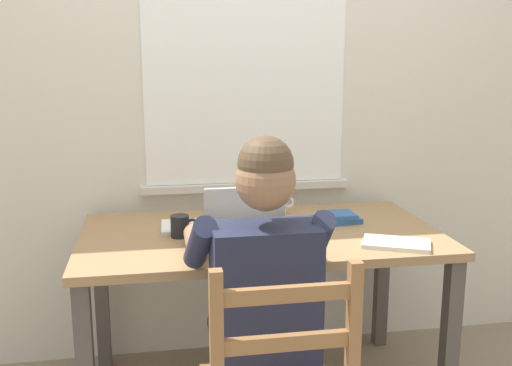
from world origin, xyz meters
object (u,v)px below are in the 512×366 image
at_px(desk, 260,252).
at_px(coffee_mug_white, 278,204).
at_px(seated_person, 259,294).
at_px(coffee_mug_dark, 181,226).
at_px(computer_mouse, 314,245).
at_px(laptop, 249,233).
at_px(book_stack_main, 336,218).
at_px(landscape_photo_print, 186,227).

height_order(desk, coffee_mug_white, coffee_mug_white).
xyz_separation_m(desk, seated_person, (-0.09, -0.48, 0.02)).
height_order(seated_person, coffee_mug_white, seated_person).
bearing_deg(coffee_mug_dark, computer_mouse, -26.38).
relative_size(desk, laptop, 4.50).
bearing_deg(desk, computer_mouse, -58.15).
relative_size(coffee_mug_white, coffee_mug_dark, 1.06).
bearing_deg(laptop, desk, 65.87).
distance_m(desk, book_stack_main, 0.38).
distance_m(laptop, computer_mouse, 0.25).
xyz_separation_m(desk, coffee_mug_white, (0.13, 0.26, 0.14)).
xyz_separation_m(coffee_mug_dark, landscape_photo_print, (0.03, 0.14, -0.04)).
bearing_deg(seated_person, coffee_mug_dark, 116.97).
distance_m(seated_person, coffee_mug_dark, 0.54).
bearing_deg(book_stack_main, desk, -166.35).
height_order(laptop, landscape_photo_print, laptop).
bearing_deg(desk, coffee_mug_dark, -177.75).
distance_m(desk, computer_mouse, 0.32).
bearing_deg(landscape_photo_print, desk, -26.53).
bearing_deg(book_stack_main, landscape_photo_print, 176.78).
relative_size(desk, computer_mouse, 14.86).
xyz_separation_m(desk, computer_mouse, (0.16, -0.26, 0.11)).
xyz_separation_m(computer_mouse, landscape_photo_print, (-0.46, 0.38, -0.02)).
bearing_deg(landscape_photo_print, laptop, -56.97).
bearing_deg(coffee_mug_dark, laptop, -32.04).
height_order(desk, landscape_photo_print, landscape_photo_print).
distance_m(laptop, coffee_mug_white, 0.48).
height_order(desk, seated_person, seated_person).
bearing_deg(desk, seated_person, -100.75).
bearing_deg(laptop, computer_mouse, -19.62).
xyz_separation_m(seated_person, book_stack_main, (0.45, 0.57, 0.09)).
height_order(computer_mouse, landscape_photo_print, computer_mouse).
xyz_separation_m(desk, laptop, (-0.08, -0.17, 0.14)).
xyz_separation_m(laptop, coffee_mug_dark, (-0.25, 0.16, -0.01)).
bearing_deg(seated_person, desk, 79.25).
xyz_separation_m(computer_mouse, coffee_mug_dark, (-0.49, 0.24, 0.03)).
relative_size(seated_person, computer_mouse, 12.34).
distance_m(desk, seated_person, 0.49).
distance_m(seated_person, computer_mouse, 0.35).
bearing_deg(computer_mouse, coffee_mug_dark, 153.62).
height_order(book_stack_main, landscape_photo_print, book_stack_main).
xyz_separation_m(computer_mouse, book_stack_main, (0.20, 0.34, 0.00)).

